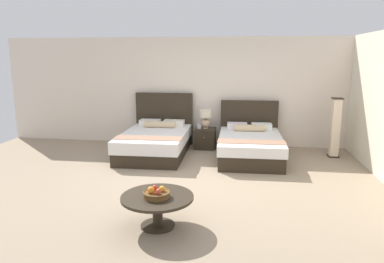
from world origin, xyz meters
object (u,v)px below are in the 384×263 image
Objects in this scene: nightstand at (205,138)px; coffee_table at (157,203)px; floor_lamp_corner at (335,128)px; vase at (199,126)px; fruit_bowl at (157,193)px; bed_near_window at (156,141)px; bed_near_corner at (250,145)px; table_lamp at (206,117)px.

nightstand reaches higher than coffee_table.
coffee_table is 4.86m from floor_lamp_corner.
vase is 4.14m from fruit_bowl.
nightstand is at bearing 173.13° from floor_lamp_corner.
bed_near_window is 3.93m from floor_lamp_corner.
bed_near_corner is 4.75× the size of table_lamp.
table_lamp is 1.30× the size of fruit_bowl.
bed_near_window is 1.70× the size of floor_lamp_corner.
vase is at bearing 151.39° from bed_near_corner.
table_lamp is 4.22m from fruit_bowl.
fruit_bowl reaches higher than nightstand.
floor_lamp_corner is (2.86, -0.34, 0.40)m from nightstand.
table_lamp is 0.25m from vase.
vase is at bearing -164.41° from nightstand.
fruit_bowl is (-0.17, -4.20, -0.28)m from table_lamp.
bed_near_window reaches higher than nightstand.
fruit_bowl is (-0.03, -4.14, -0.08)m from vase.
nightstand is 0.51m from table_lamp.
floor_lamp_corner is at bearing 4.93° from bed_near_window.
vase is (-1.18, 0.65, 0.27)m from bed_near_corner.
bed_near_corner reaches higher than vase.
bed_near_corner reaches higher than coffee_table.
bed_near_window is 3.56m from coffee_table.
bed_near_window is at bearing 104.02° from fruit_bowl.
floor_lamp_corner reaches higher than nightstand.
coffee_table is (-0.18, -4.15, -0.43)m from table_lamp.
bed_near_window is 1.04× the size of bed_near_corner.
bed_near_window reaches higher than fruit_bowl.
nightstand is 3.69× the size of vase.
vase is at bearing -157.27° from table_lamp.
vase is at bearing 174.21° from floor_lamp_corner.
bed_near_corner is at bearing 70.88° from fruit_bowl.
bed_near_corner is 1.34m from table_lamp.
vase is 3.02m from floor_lamp_corner.
table_lamp is at bearing 22.73° from vase.
bed_near_corner is at bearing 70.54° from coffee_table.
table_lamp reaches higher than vase.
bed_near_window is 1.14m from vase.
bed_near_corner is at bearing -0.13° from bed_near_window.
bed_near_window is 4.50× the size of nightstand.
vase reaches higher than coffee_table.
nightstand is at bearing 87.55° from coffee_table.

